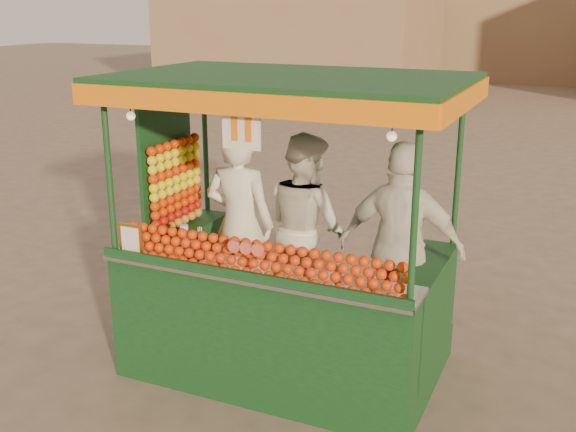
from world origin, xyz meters
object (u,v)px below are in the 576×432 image
at_px(vendor_left, 240,224).
at_px(vendor_right, 401,248).
at_px(juice_cart, 275,282).
at_px(vendor_middle, 306,227).

height_order(vendor_left, vendor_right, vendor_right).
xyz_separation_m(juice_cart, vendor_left, (-0.57, 0.38, 0.38)).
bearing_deg(vendor_right, vendor_middle, -16.62).
relative_size(vendor_left, vendor_right, 1.00).
height_order(juice_cart, vendor_right, juice_cart).
distance_m(juice_cart, vendor_right, 1.22).
bearing_deg(vendor_left, vendor_right, 174.64).
height_order(juice_cart, vendor_left, juice_cart).
relative_size(juice_cart, vendor_right, 1.59).
relative_size(juice_cart, vendor_middle, 1.63).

